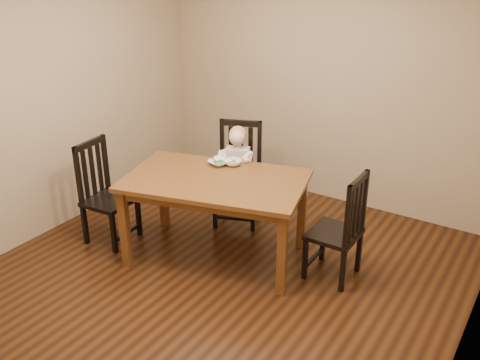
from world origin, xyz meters
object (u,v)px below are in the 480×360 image
Objects in this scene: chair_child at (238,175)px; bowl_veg at (233,162)px; toddler at (237,165)px; chair_left at (105,194)px; chair_right at (340,230)px; bowl_peas at (219,163)px; dining_table at (215,188)px.

chair_child is 0.54m from bowl_veg.
chair_child is 6.38× the size of bowl_veg.
chair_child is at bearing -90.00° from toddler.
chair_right is at bearing 100.60° from chair_left.
dining_table is at bearing -61.27° from bowl_peas.
chair_child reaches higher than bowl_peas.
chair_right reaches higher than bowl_veg.
chair_left is at bearing 105.42° from chair_right.
bowl_veg reaches higher than bowl_peas.
bowl_peas is at bearing 118.73° from dining_table.
chair_child is at bearing 116.05° from bowl_veg.
dining_table is at bearing -83.80° from bowl_veg.
chair_right is (2.22, 0.61, -0.01)m from chair_left.
bowl_peas is (0.06, -0.41, 0.18)m from toddler.
chair_right is (1.11, 0.29, -0.23)m from dining_table.
chair_child is at bearing 107.21° from dining_table.
chair_left reaches higher than chair_right.
dining_table is at bearing 101.31° from chair_left.
chair_left is 1.36m from toddler.
bowl_veg is at bearing 94.14° from chair_child.
chair_right reaches higher than bowl_peas.
chair_left is 1.89× the size of toddler.
dining_table is 0.34m from bowl_peas.
dining_table is 1.17m from chair_left.
chair_child is 1.05× the size of chair_left.
toddler reaches higher than bowl_veg.
chair_child is 1.37m from chair_left.
chair_left is at bearing -147.93° from bowl_veg.
chair_child is at bearing 99.29° from bowl_peas.
chair_child reaches higher than chair_right.
bowl_peas is (0.08, -0.46, 0.32)m from chair_child.
chair_child is 1.07× the size of chair_right.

